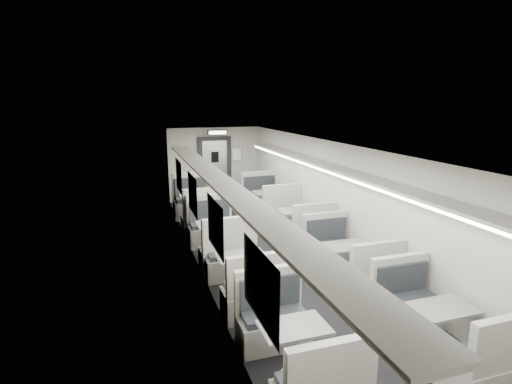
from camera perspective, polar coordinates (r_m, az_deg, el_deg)
room at (r=7.66m, az=3.52°, el=-2.65°), size 3.24×12.24×2.64m
booth_left_a at (r=10.66m, az=-8.04°, el=-2.61°), size 1.16×2.34×1.25m
booth_left_b at (r=8.57m, az=-5.38°, el=-6.71°), size 1.05×2.13×1.14m
booth_left_c at (r=6.97m, az=-2.07°, el=-11.62°), size 0.99×2.01×1.08m
booth_left_d at (r=5.13m, az=5.39°, el=-21.68°), size 0.96×1.95×1.04m
booth_right_a at (r=11.26m, az=1.93°, el=-1.79°), size 1.08×2.18×1.17m
booth_right_b at (r=9.57m, az=5.81°, el=-4.61°), size 1.04×2.11×1.13m
booth_right_c at (r=7.65m, az=12.88°, el=-9.71°), size 0.97×1.97×1.05m
booth_right_d at (r=5.99m, az=24.90°, el=-17.45°), size 0.96×1.94×1.04m
passenger at (r=10.10m, az=-6.31°, el=-1.33°), size 0.64×0.50×1.56m
window_a at (r=10.51m, az=-10.95°, el=2.26°), size 0.02×1.18×0.84m
window_b at (r=8.37m, az=-9.04°, el=-0.37°), size 0.02×1.18×0.84m
window_c at (r=6.29m, az=-5.83°, el=-4.79°), size 0.02×1.18×0.84m
window_d at (r=4.31m, az=0.59°, el=-13.34°), size 0.02×1.18×0.84m
luggage_rack_left at (r=6.86m, az=-5.19°, el=1.62°), size 0.46×10.40×0.09m
luggage_rack_right at (r=7.78m, az=12.98°, el=2.70°), size 0.46×10.40×0.09m
vestibule_door at (r=13.27m, az=-5.90°, el=3.27°), size 1.10×0.13×2.10m
exit_sign at (r=12.64m, az=-5.56°, el=8.47°), size 0.62×0.12×0.16m
wall_notice at (r=13.36m, az=-2.78°, el=5.39°), size 0.32×0.02×0.40m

